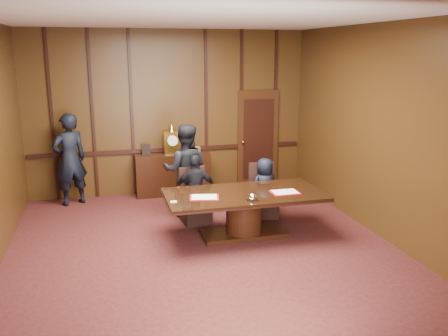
% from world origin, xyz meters
% --- Properties ---
extents(room, '(7.00, 7.04, 3.50)m').
position_xyz_m(room, '(0.07, 0.14, 1.72)').
color(room, '#340E11').
rests_on(room, ground).
extents(sideboard, '(1.60, 0.45, 1.54)m').
position_xyz_m(sideboard, '(0.00, 3.26, 0.49)').
color(sideboard, black).
rests_on(sideboard, ground).
extents(conference_table, '(2.62, 1.32, 0.76)m').
position_xyz_m(conference_table, '(0.78, 0.53, 0.51)').
color(conference_table, black).
rests_on(conference_table, ground).
extents(folder_left, '(0.52, 0.42, 0.02)m').
position_xyz_m(folder_left, '(0.08, 0.44, 0.77)').
color(folder_left, '#A20E14').
rests_on(folder_left, conference_table).
extents(folder_right, '(0.46, 0.33, 0.02)m').
position_xyz_m(folder_right, '(1.44, 0.37, 0.77)').
color(folder_right, '#A20E14').
rests_on(folder_right, conference_table).
extents(inkstand, '(0.20, 0.14, 0.12)m').
position_xyz_m(inkstand, '(0.78, 0.08, 0.81)').
color(inkstand, white).
rests_on(inkstand, conference_table).
extents(notepad, '(0.10, 0.07, 0.01)m').
position_xyz_m(notepad, '(-0.43, 0.33, 0.77)').
color(notepad, '#E9DB72').
rests_on(notepad, conference_table).
extents(chair_left, '(0.53, 0.53, 0.99)m').
position_xyz_m(chair_left, '(0.12, 1.41, 0.29)').
color(chair_left, black).
rests_on(chair_left, ground).
extents(chair_right, '(0.51, 0.51, 0.99)m').
position_xyz_m(chair_right, '(1.43, 1.41, 0.29)').
color(chair_right, black).
rests_on(chair_right, ground).
extents(signatory_left, '(0.79, 0.44, 1.27)m').
position_xyz_m(signatory_left, '(0.13, 1.33, 0.64)').
color(signatory_left, black).
rests_on(signatory_left, ground).
extents(signatory_right, '(0.62, 0.46, 1.14)m').
position_xyz_m(signatory_right, '(1.43, 1.33, 0.57)').
color(signatory_right, black).
rests_on(signatory_right, ground).
extents(witness_left, '(0.81, 0.69, 1.87)m').
position_xyz_m(witness_left, '(-2.09, 3.07, 0.93)').
color(witness_left, black).
rests_on(witness_left, ground).
extents(witness_right, '(0.98, 0.84, 1.75)m').
position_xyz_m(witness_right, '(0.03, 1.82, 0.87)').
color(witness_right, black).
rests_on(witness_right, ground).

